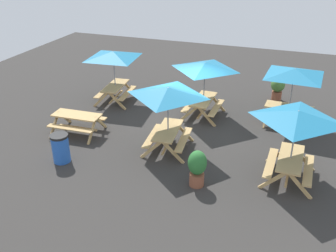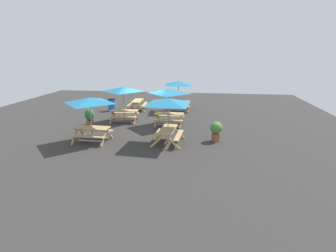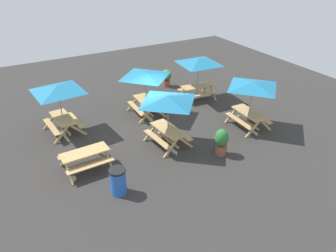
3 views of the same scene
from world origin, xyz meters
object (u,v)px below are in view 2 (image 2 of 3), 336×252
(picnic_table_4, at_px, (169,94))
(trash_bin_blue, at_px, (112,104))
(picnic_table_5, at_px, (138,103))
(potted_plant_1, at_px, (90,117))
(potted_plant_0, at_px, (216,130))
(picnic_table_3, at_px, (179,85))
(picnic_table_0, at_px, (123,92))
(picnic_table_1, at_px, (168,105))
(picnic_table_2, at_px, (90,104))

(picnic_table_4, height_order, trash_bin_blue, picnic_table_4)
(picnic_table_5, height_order, potted_plant_1, potted_plant_1)
(potted_plant_0, distance_m, potted_plant_1, 7.75)
(picnic_table_3, relative_size, trash_bin_blue, 2.87)
(trash_bin_blue, bearing_deg, picnic_table_0, -147.74)
(picnic_table_5, relative_size, trash_bin_blue, 1.90)
(picnic_table_4, bearing_deg, trash_bin_blue, -33.63)
(potted_plant_0, bearing_deg, picnic_table_5, 40.79)
(picnic_table_3, bearing_deg, picnic_table_5, -4.61)
(picnic_table_5, bearing_deg, potted_plant_0, -141.72)
(picnic_table_1, distance_m, potted_plant_0, 2.87)
(picnic_table_5, distance_m, trash_bin_blue, 2.01)
(potted_plant_1, bearing_deg, picnic_table_3, -43.94)
(picnic_table_4, distance_m, picnic_table_5, 5.27)
(picnic_table_3, bearing_deg, picnic_table_0, 42.98)
(picnic_table_2, distance_m, potted_plant_0, 6.55)
(picnic_table_4, xyz_separation_m, potted_plant_1, (-1.07, 4.78, -1.35))
(picnic_table_0, xyz_separation_m, picnic_table_3, (3.64, -3.25, 0.00))
(picnic_table_0, relative_size, picnic_table_1, 0.83)
(picnic_table_4, bearing_deg, potted_plant_1, 14.03)
(picnic_table_3, height_order, trash_bin_blue, picnic_table_3)
(picnic_table_1, relative_size, potted_plant_1, 2.42)
(picnic_table_5, bearing_deg, picnic_table_0, 177.33)
(picnic_table_1, height_order, picnic_table_3, same)
(potted_plant_0, bearing_deg, picnic_table_4, 45.88)
(potted_plant_1, bearing_deg, picnic_table_4, -77.43)
(potted_plant_1, bearing_deg, picnic_table_5, -18.72)
(picnic_table_4, bearing_deg, picnic_table_2, 47.03)
(picnic_table_3, distance_m, picnic_table_5, 3.54)
(picnic_table_1, bearing_deg, potted_plant_1, 70.02)
(picnic_table_0, relative_size, potted_plant_1, 2.01)
(trash_bin_blue, bearing_deg, picnic_table_5, -73.76)
(picnic_table_0, height_order, potted_plant_1, picnic_table_0)
(potted_plant_0, height_order, potted_plant_1, potted_plant_1)
(picnic_table_1, height_order, trash_bin_blue, picnic_table_1)
(picnic_table_4, distance_m, potted_plant_1, 5.08)
(trash_bin_blue, bearing_deg, picnic_table_2, -168.59)
(picnic_table_1, xyz_separation_m, trash_bin_blue, (6.83, 5.34, -1.49))
(picnic_table_2, height_order, potted_plant_0, picnic_table_2)
(picnic_table_2, bearing_deg, trash_bin_blue, -76.66)
(picnic_table_3, bearing_deg, potted_plant_1, 40.76)
(picnic_table_0, distance_m, trash_bin_blue, 3.89)
(picnic_table_0, height_order, picnic_table_5, picnic_table_0)
(picnic_table_1, relative_size, trash_bin_blue, 2.88)
(picnic_table_2, xyz_separation_m, trash_bin_blue, (7.10, 1.43, -1.49))
(picnic_table_0, height_order, picnic_table_1, same)
(trash_bin_blue, xyz_separation_m, potted_plant_1, (-4.56, -0.19, 0.15))
(picnic_table_5, xyz_separation_m, trash_bin_blue, (-0.56, 1.93, -0.07))
(picnic_table_5, height_order, trash_bin_blue, trash_bin_blue)
(picnic_table_1, height_order, potted_plant_1, picnic_table_1)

